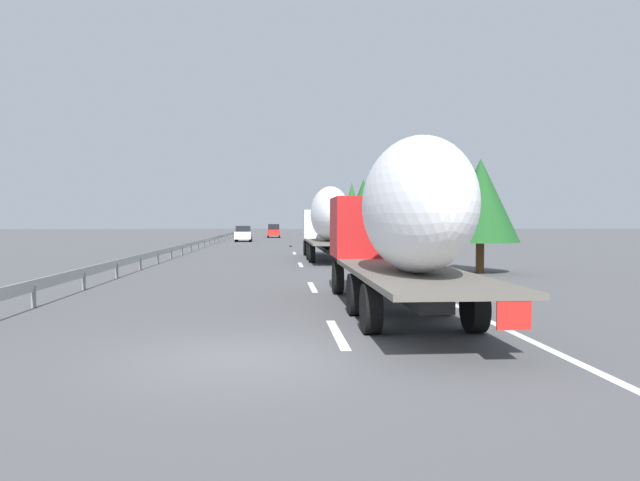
% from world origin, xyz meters
% --- Properties ---
extents(ground_plane, '(260.00, 260.00, 0.00)m').
position_xyz_m(ground_plane, '(40.00, 0.00, 0.00)').
color(ground_plane, '#4C4C4F').
extents(lane_stripe_0, '(3.20, 0.20, 0.01)m').
position_xyz_m(lane_stripe_0, '(2.00, -1.80, 0.00)').
color(lane_stripe_0, white).
rests_on(lane_stripe_0, ground_plane).
extents(lane_stripe_1, '(3.20, 0.20, 0.01)m').
position_xyz_m(lane_stripe_1, '(10.61, -1.80, 0.00)').
color(lane_stripe_1, white).
rests_on(lane_stripe_1, ground_plane).
extents(lane_stripe_2, '(3.20, 0.20, 0.01)m').
position_xyz_m(lane_stripe_2, '(21.32, -1.80, 0.00)').
color(lane_stripe_2, white).
rests_on(lane_stripe_2, ground_plane).
extents(lane_stripe_3, '(3.20, 0.20, 0.01)m').
position_xyz_m(lane_stripe_3, '(32.70, -1.80, 0.00)').
color(lane_stripe_3, white).
rests_on(lane_stripe_3, ground_plane).
extents(lane_stripe_4, '(3.20, 0.20, 0.01)m').
position_xyz_m(lane_stripe_4, '(44.67, -1.80, 0.00)').
color(lane_stripe_4, white).
rests_on(lane_stripe_4, ground_plane).
extents(lane_stripe_5, '(3.20, 0.20, 0.01)m').
position_xyz_m(lane_stripe_5, '(44.58, -1.80, 0.00)').
color(lane_stripe_5, white).
rests_on(lane_stripe_5, ground_plane).
extents(edge_line_right, '(110.00, 0.20, 0.01)m').
position_xyz_m(edge_line_right, '(45.00, -5.50, 0.00)').
color(edge_line_right, white).
rests_on(edge_line_right, ground_plane).
extents(truck_lead, '(13.04, 2.55, 4.35)m').
position_xyz_m(truck_lead, '(24.97, -3.60, 2.48)').
color(truck_lead, silver).
rests_on(truck_lead, ground_plane).
extents(truck_trailing, '(12.01, 2.55, 4.19)m').
position_xyz_m(truck_trailing, '(4.17, -3.60, 2.37)').
color(truck_trailing, '#B21919').
rests_on(truck_trailing, ground_plane).
extents(car_red_compact, '(4.41, 1.80, 1.94)m').
position_xyz_m(car_red_compact, '(73.87, -0.04, 0.97)').
color(car_red_compact, red).
rests_on(car_red_compact, ground_plane).
extents(car_white_van, '(4.26, 1.83, 1.81)m').
position_xyz_m(car_white_van, '(57.32, 3.32, 0.92)').
color(car_white_van, white).
rests_on(car_white_van, ground_plane).
extents(road_sign, '(0.10, 0.90, 3.37)m').
position_xyz_m(road_sign, '(48.00, -6.70, 2.32)').
color(road_sign, gray).
rests_on(road_sign, ground_plane).
extents(tree_0, '(2.69, 2.69, 7.62)m').
position_xyz_m(tree_0, '(68.70, -10.64, 4.75)').
color(tree_0, '#472D19').
rests_on(tree_0, ground_plane).
extents(tree_1, '(3.85, 3.85, 7.16)m').
position_xyz_m(tree_1, '(56.23, -10.38, 4.50)').
color(tree_1, '#472D19').
rests_on(tree_1, ground_plane).
extents(tree_2, '(3.44, 3.44, 5.13)m').
position_xyz_m(tree_2, '(15.54, -9.63, 3.26)').
color(tree_2, '#472D19').
rests_on(tree_2, ground_plane).
extents(tree_3, '(2.57, 2.57, 5.64)m').
position_xyz_m(tree_3, '(55.60, -12.32, 3.78)').
color(tree_3, '#472D19').
rests_on(tree_3, ground_plane).
extents(guardrail_median, '(94.00, 0.10, 0.76)m').
position_xyz_m(guardrail_median, '(43.00, 6.00, 0.58)').
color(guardrail_median, '#9EA0A5').
rests_on(guardrail_median, ground_plane).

